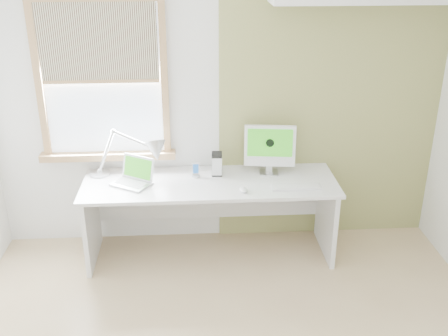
{
  "coord_description": "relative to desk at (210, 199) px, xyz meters",
  "views": [
    {
      "loc": [
        -0.25,
        -2.81,
        2.68
      ],
      "look_at": [
        0.0,
        1.05,
        1.0
      ],
      "focal_mm": 42.91,
      "sensor_mm": 36.0,
      "label": 1
    }
  ],
  "objects": [
    {
      "name": "desk",
      "position": [
        0.0,
        0.0,
        0.0
      ],
      "size": [
        2.2,
        0.7,
        0.73
      ],
      "color": "silver",
      "rests_on": "room"
    },
    {
      "name": "accent_wall",
      "position": [
        1.1,
        0.3,
        0.77
      ],
      "size": [
        2.0,
        0.02,
        2.6
      ],
      "primitive_type": "cube",
      "color": "#85974D",
      "rests_on": "room"
    },
    {
      "name": "room",
      "position": [
        0.1,
        -1.44,
        0.77
      ],
      "size": [
        4.04,
        3.54,
        2.64
      ],
      "color": "tan",
      "rests_on": "ground"
    },
    {
      "name": "mouse",
      "position": [
        0.27,
        -0.27,
        0.21
      ],
      "size": [
        0.07,
        0.11,
        0.03
      ],
      "primitive_type": "ellipsoid",
      "rotation": [
        0.0,
        0.0,
        0.1
      ],
      "color": "white",
      "rests_on": "desk"
    },
    {
      "name": "laptop",
      "position": [
        -0.65,
        -0.04,
        0.25
      ],
      "size": [
        0.4,
        0.38,
        0.22
      ],
      "color": "silver",
      "rests_on": "desk"
    },
    {
      "name": "external_drive",
      "position": [
        0.07,
        0.11,
        0.29
      ],
      "size": [
        0.1,
        0.15,
        0.19
      ],
      "color": "silver",
      "rests_on": "desk"
    },
    {
      "name": "phone_dock",
      "position": [
        -0.12,
        0.05,
        0.23
      ],
      "size": [
        0.08,
        0.08,
        0.14
      ],
      "color": "silver",
      "rests_on": "desk"
    },
    {
      "name": "window",
      "position": [
        -0.9,
        0.27,
        1.01
      ],
      "size": [
        1.2,
        0.14,
        1.42
      ],
      "color": "#A2794C",
      "rests_on": "room"
    },
    {
      "name": "imac",
      "position": [
        0.54,
        0.1,
        0.44
      ],
      "size": [
        0.45,
        0.17,
        0.44
      ],
      "color": "silver",
      "rests_on": "desk"
    },
    {
      "name": "desk_lamp",
      "position": [
        -0.55,
        0.07,
        0.42
      ],
      "size": [
        0.75,
        0.35,
        0.43
      ],
      "color": "silver",
      "rests_on": "desk"
    },
    {
      "name": "keyboard",
      "position": [
        0.72,
        -0.23,
        0.2
      ],
      "size": [
        0.42,
        0.12,
        0.02
      ],
      "color": "white",
      "rests_on": "desk"
    }
  ]
}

